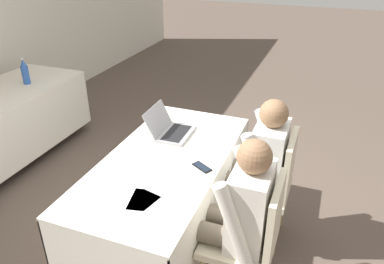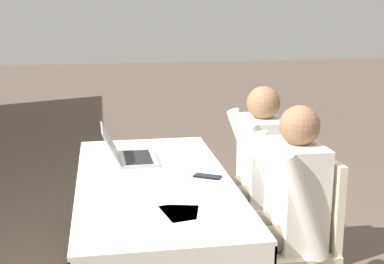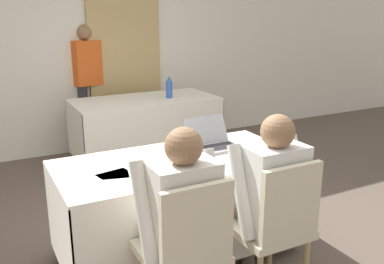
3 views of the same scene
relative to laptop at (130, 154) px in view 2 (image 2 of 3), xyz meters
The scene contains 10 objects.
conference_table_near 0.43m from the laptop, 162.74° to the right, with size 1.69×0.82×0.75m.
laptop is the anchor object (origin of this frame).
cell_phone 0.55m from the laptop, 133.26° to the right, with size 0.13×0.16×0.01m.
paper_beside_laptop 0.86m from the laptop, 162.74° to the right, with size 0.27×0.33×0.00m.
paper_centre_table 0.84m from the laptop, behind, with size 0.27×0.34×0.00m.
paper_left_edge 0.33m from the laptop, 44.12° to the right, with size 0.27×0.33×0.00m.
chair_near_left 1.08m from the laptop, 128.35° to the right, with size 0.44×0.44×0.93m.
chair_near_right 0.87m from the laptop, 93.64° to the right, with size 0.44×0.44×0.93m.
person_checkered_shirt 0.98m from the laptop, 132.19° to the right, with size 0.50×0.52×1.19m.
person_white_shirt 0.73m from the laptop, 94.17° to the right, with size 0.50×0.52×1.19m.
Camera 2 is at (-2.71, 0.25, 1.68)m, focal length 50.00 mm.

